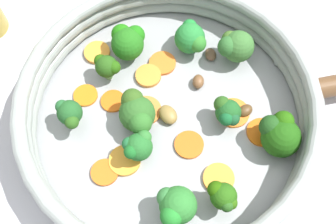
{
  "coord_description": "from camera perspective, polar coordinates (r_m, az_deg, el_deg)",
  "views": [
    {
      "loc": [
        -0.04,
        -0.21,
        0.48
      ],
      "look_at": [
        0.0,
        0.0,
        0.03
      ],
      "focal_mm": 42.0,
      "sensor_mm": 36.0,
      "label": 1
    }
  ],
  "objects": [
    {
      "name": "ground_plane",
      "position": [
        0.52,
        0.0,
        -1.46
      ],
      "size": [
        4.0,
        4.0,
        0.0
      ],
      "primitive_type": "plane",
      "color": "#B8B8C0"
    },
    {
      "name": "skillet",
      "position": [
        0.51,
        0.0,
        -1.1
      ],
      "size": [
        0.35,
        0.35,
        0.02
      ],
      "primitive_type": "cylinder",
      "color": "#939699",
      "rests_on": "ground_plane"
    },
    {
      "name": "skillet_rim_wall",
      "position": [
        0.48,
        0.0,
        0.67
      ],
      "size": [
        0.37,
        0.37,
        0.06
      ],
      "color": "#929A96",
      "rests_on": "skillet"
    },
    {
      "name": "skillet_rivet_left",
      "position": [
        0.52,
        18.75,
        -2.01
      ],
      "size": [
        0.01,
        0.01,
        0.01
      ],
      "primitive_type": "sphere",
      "color": "#97969B",
      "rests_on": "skillet"
    },
    {
      "name": "skillet_rivet_right",
      "position": [
        0.56,
        15.56,
        6.9
      ],
      "size": [
        0.01,
        0.01,
        0.01
      ],
      "primitive_type": "sphere",
      "color": "#969A9A",
      "rests_on": "skillet"
    },
    {
      "name": "carrot_slice_0",
      "position": [
        0.51,
        13.43,
        -2.87
      ],
      "size": [
        0.04,
        0.04,
        0.0
      ],
      "primitive_type": "cylinder",
      "rotation": [
        0.0,
        0.0,
        1.53
      ],
      "color": "#D85E0F",
      "rests_on": "skillet"
    },
    {
      "name": "carrot_slice_1",
      "position": [
        0.52,
        -7.99,
        1.6
      ],
      "size": [
        0.04,
        0.04,
        0.0
      ],
      "primitive_type": "cylinder",
      "rotation": [
        0.0,
        0.0,
        2.73
      ],
      "color": "orange",
      "rests_on": "skillet"
    },
    {
      "name": "carrot_slice_2",
      "position": [
        0.56,
        -10.25,
        8.5
      ],
      "size": [
        0.05,
        0.05,
        0.01
      ],
      "primitive_type": "cylinder",
      "rotation": [
        0.0,
        0.0,
        5.93
      ],
      "color": "orange",
      "rests_on": "skillet"
    },
    {
      "name": "carrot_slice_3",
      "position": [
        0.51,
        9.49,
        -0.11
      ],
      "size": [
        0.06,
        0.06,
        0.0
      ],
      "primitive_type": "cylinder",
      "rotation": [
        0.0,
        0.0,
        0.84
      ],
      "color": "orange",
      "rests_on": "skillet"
    },
    {
      "name": "carrot_slice_4",
      "position": [
        0.57,
        -5.91,
        10.58
      ],
      "size": [
        0.04,
        0.04,
        0.0
      ],
      "primitive_type": "cylinder",
      "rotation": [
        0.0,
        0.0,
        4.96
      ],
      "color": "orange",
      "rests_on": "skillet"
    },
    {
      "name": "carrot_slice_5",
      "position": [
        0.53,
        -11.87,
        2.38
      ],
      "size": [
        0.05,
        0.05,
        0.0
      ],
      "primitive_type": "cylinder",
      "rotation": [
        0.0,
        0.0,
        3.86
      ],
      "color": "orange",
      "rests_on": "skillet"
    },
    {
      "name": "carrot_slice_6",
      "position": [
        0.48,
        7.36,
        -9.53
      ],
      "size": [
        0.05,
        0.05,
        0.01
      ],
      "primitive_type": "cylinder",
      "rotation": [
        0.0,
        0.0,
        5.88
      ],
      "color": "orange",
      "rests_on": "skillet"
    },
    {
      "name": "carrot_slice_7",
      "position": [
        0.49,
        3.07,
        -4.76
      ],
      "size": [
        0.04,
        0.04,
        0.0
      ],
      "primitive_type": "cylinder",
      "rotation": [
        0.0,
        0.0,
        3.17
      ],
      "color": "#DA5C16",
      "rests_on": "skillet"
    },
    {
      "name": "carrot_slice_8",
      "position": [
        0.53,
        -2.88,
        5.28
      ],
      "size": [
        0.04,
        0.04,
        0.01
      ],
      "primitive_type": "cylinder",
      "rotation": [
        0.0,
        0.0,
        1.29
      ],
      "color": "orange",
      "rests_on": "skillet"
    },
    {
      "name": "carrot_slice_9",
      "position": [
        0.48,
        -9.18,
        -8.63
      ],
      "size": [
        0.04,
        0.04,
        0.0
      ],
      "primitive_type": "cylinder",
      "rotation": [
        0.0,
        0.0,
        5.81
      ],
      "color": "orange",
      "rests_on": "skillet"
    },
    {
      "name": "carrot_slice_10",
      "position": [
        0.51,
        -3.23,
        0.25
      ],
      "size": [
        0.04,
        0.04,
        0.0
      ],
      "primitive_type": "cylinder",
      "rotation": [
        0.0,
        0.0,
        1.56
      ],
      "color": "orange",
      "rests_on": "skillet"
    },
    {
      "name": "carrot_slice_11",
      "position": [
        0.54,
        -0.81,
        7.1
      ],
      "size": [
        0.05,
        0.05,
        0.0
      ],
      "primitive_type": "cylinder",
      "rotation": [
        0.0,
        0.0,
        3.44
      ],
      "color": "orange",
      "rests_on": "skillet"
    },
    {
      "name": "carrot_slice_12",
      "position": [
        0.49,
        -6.29,
        -7.0
      ],
      "size": [
        0.05,
        0.05,
        0.01
      ],
      "primitive_type": "cylinder",
      "rotation": [
        0.0,
        0.0,
        4.14
      ],
      "color": "orange",
      "rests_on": "skillet"
    },
    {
      "name": "broccoli_floret_0",
      "position": [
        0.53,
        9.65,
        9.43
      ],
      "size": [
        0.05,
        0.04,
        0.05
      ],
      "color": "#80AE67",
      "rests_on": "skillet"
    },
    {
      "name": "broccoli_floret_1",
      "position": [
        0.53,
        -5.87,
        10.18
      ],
      "size": [
        0.05,
        0.05,
        0.05
      ],
      "color": "#7BA757",
      "rests_on": "skillet"
    },
    {
      "name": "broccoli_floret_2",
      "position": [
        0.48,
        -4.61,
        -0.0
      ],
      "size": [
        0.05,
        0.06,
        0.05
      ],
      "color": "#7EA655",
      "rests_on": "skillet"
    },
    {
      "name": "broccoli_floret_3",
      "position": [
        0.54,
        3.33,
        10.66
      ],
      "size": [
        0.04,
        0.05,
        0.04
      ],
      "color": "#88B262",
      "rests_on": "skillet"
    },
    {
      "name": "broccoli_floret_4",
      "position": [
        0.52,
        -8.86,
        6.58
      ],
      "size": [
        0.03,
        0.03,
        0.04
      ],
      "color": "#689851",
      "rests_on": "skillet"
    },
    {
      "name": "broccoli_floret_5",
      "position": [
        0.45,
        7.98,
        -12.06
      ],
      "size": [
        0.03,
        0.04,
        0.05
      ],
      "color": "#7FA050",
      "rests_on": "skillet"
    },
    {
      "name": "broccoli_floret_6",
      "position": [
        0.49,
        15.9,
        -2.99
      ],
      "size": [
        0.05,
        0.05,
        0.05
      ],
      "color": "#75A05F",
      "rests_on": "skillet"
    },
    {
      "name": "broccoli_floret_7",
      "position": [
        0.44,
        1.16,
        -13.5
      ],
      "size": [
        0.04,
        0.04,
        0.05
      ],
      "color": "#67934B",
      "rests_on": "skillet"
    },
    {
      "name": "broccoli_floret_8",
      "position": [
        0.46,
        -4.4,
        -5.01
      ],
      "size": [
        0.04,
        0.03,
        0.04
      ],
      "color": "#779A5D",
      "rests_on": "skillet"
    },
    {
      "name": "broccoli_floret_9",
      "position": [
        0.49,
        8.61,
        -0.06
      ],
      "size": [
        0.03,
        0.04,
        0.04
      ],
      "color": "#5D894F",
      "rests_on": "skillet"
    },
    {
      "name": "broccoli_floret_10",
      "position": [
        0.49,
        -14.14,
        -0.15
      ],
      "size": [
        0.03,
        0.04,
        0.04
      ],
      "color": "#6C954C",
      "rests_on": "skillet"
    },
    {
      "name": "mushroom_piece_0",
      "position": [
        0.51,
        11.14,
        0.21
      ],
      "size": [
        0.03,
        0.02,
        0.01
      ],
      "primitive_type": "ellipsoid",
      "rotation": [
        0.0,
        0.0,
        0.43
      ],
      "color": "brown",
      "rests_on": "skillet"
    },
    {
      "name": "mushroom_piece_1",
      "position": [
        0.55,
        6.19,
        8.31
      ],
      "size": [
        0.02,
        0.02,
        0.01
      ],
      "primitive_type": "ellipsoid",
      "rotation": [
        0.0,
        0.0,
        4.76
      ],
      "color": "brown",
      "rests_on": "skillet"
    },
    {
      "name": "mushroom_piece_2",
      "position": [
        0.52,
        4.41,
        4.43
      ],
      "size": [
        0.02,
        0.02,
        0.01
      ],
      "primitive_type": "ellipsoid",
      "rotation": [
        0.0,
        0.0,
        4.46
      ],
      "color": "brown",
      "rests_on": "skillet"
    },
    {
      "name": "mushroom_piece_3",
      "position": [
        0.5,
        0.22,
        -0.58
      ],
      "size": [
        0.03,
        0.03,
        0.01
      ],
      "primitive_type": "ellipsoid",
      "rotation": [
        0.0,
        0.0,
        1.97
      ],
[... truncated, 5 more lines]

